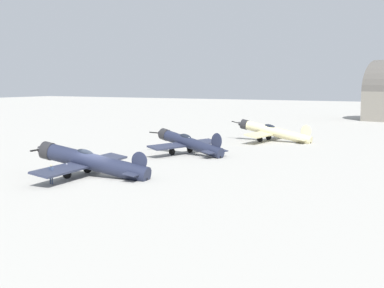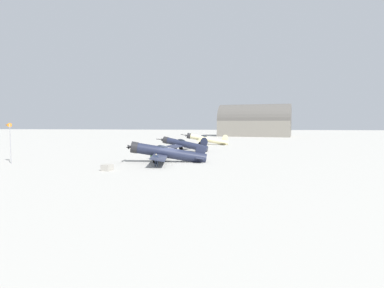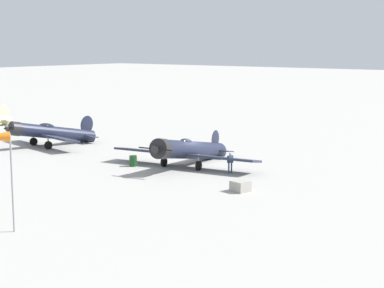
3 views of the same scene
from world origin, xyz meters
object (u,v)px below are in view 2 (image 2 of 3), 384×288
(airplane_mid_apron, at_px, (183,144))
(airplane_far_line, at_px, (206,139))
(equipment_crate, at_px, (107,168))
(ground_crew_mechanic, at_px, (156,159))
(fuel_drum, at_px, (152,156))
(airplane_foreground, at_px, (166,153))
(windsock_mast, at_px, (8,127))

(airplane_mid_apron, height_order, airplane_far_line, airplane_far_line)
(airplane_far_line, bearing_deg, equipment_crate, 80.46)
(ground_crew_mechanic, bearing_deg, fuel_drum, -147.45)
(airplane_foreground, height_order, equipment_crate, airplane_foreground)
(ground_crew_mechanic, xyz_separation_m, fuel_drum, (-2.57, 8.09, -0.54))
(airplane_far_line, xyz_separation_m, ground_crew_mechanic, (-3.20, -40.23, -0.37))
(airplane_mid_apron, bearing_deg, airplane_foreground, 102.21)
(airplane_foreground, distance_m, fuel_drum, 4.76)
(airplane_mid_apron, relative_size, fuel_drum, 11.75)
(airplane_foreground, distance_m, ground_crew_mechanic, 4.47)
(ground_crew_mechanic, relative_size, windsock_mast, 0.30)
(airplane_foreground, height_order, airplane_far_line, airplane_far_line)
(airplane_far_line, distance_m, ground_crew_mechanic, 40.36)
(equipment_crate, xyz_separation_m, windsock_mast, (-16.30, 5.02, 4.68))
(airplane_mid_apron, height_order, equipment_crate, airplane_mid_apron)
(fuel_drum, bearing_deg, ground_crew_mechanic, -72.37)
(airplane_mid_apron, height_order, ground_crew_mechanic, airplane_mid_apron)
(ground_crew_mechanic, relative_size, fuel_drum, 1.81)
(airplane_far_line, distance_m, equipment_crate, 45.11)
(equipment_crate, bearing_deg, ground_crew_mechanic, 40.48)
(airplane_far_line, bearing_deg, airplane_foreground, 86.22)
(airplane_foreground, xyz_separation_m, fuel_drum, (-2.93, 3.65, -0.88))
(equipment_crate, bearing_deg, fuel_drum, 79.40)
(airplane_mid_apron, bearing_deg, equipment_crate, 90.67)
(windsock_mast, bearing_deg, equipment_crate, -17.14)
(airplane_foreground, relative_size, ground_crew_mechanic, 8.02)
(airplane_mid_apron, bearing_deg, fuel_drum, 90.27)
(airplane_foreground, bearing_deg, equipment_crate, 50.29)
(airplane_foreground, xyz_separation_m, airplane_mid_apron, (-0.15, 17.41, 0.05))
(fuel_drum, height_order, windsock_mast, windsock_mast)
(equipment_crate, xyz_separation_m, fuel_drum, (2.29, 12.23, 0.08))
(airplane_foreground, relative_size, airplane_far_line, 1.08)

